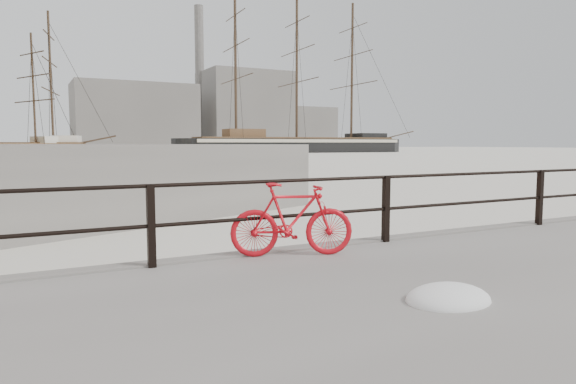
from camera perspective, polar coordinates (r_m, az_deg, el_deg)
name	(u,v)px	position (r m, az deg, el deg)	size (l,w,h in m)	color
ground	(530,242)	(10.58, 25.33, -5.06)	(400.00, 400.00, 0.00)	white
guardrail	(540,197)	(10.38, 26.18, -0.55)	(28.00, 0.10, 1.00)	black
bicycle	(292,219)	(6.73, 0.45, -3.06)	(1.61, 0.24, 0.97)	red
barque_black	(297,153)	(102.57, 0.97, 4.41)	(55.76, 18.25, 31.85)	black
schooner_mid	(2,157)	(79.46, -29.16, 3.42)	(28.51, 12.06, 20.54)	beige
industrial_west	(135,117)	(149.15, -16.66, 7.96)	(32.00, 18.00, 18.00)	gray
industrial_mid	(245,111)	(164.30, -4.81, 8.96)	(26.00, 20.00, 24.00)	gray
industrial_east	(301,128)	(178.60, 1.46, 7.09)	(20.00, 16.00, 14.00)	gray
smokestack	(200,78)	(165.40, -9.78, 12.36)	(2.80, 2.80, 44.00)	gray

